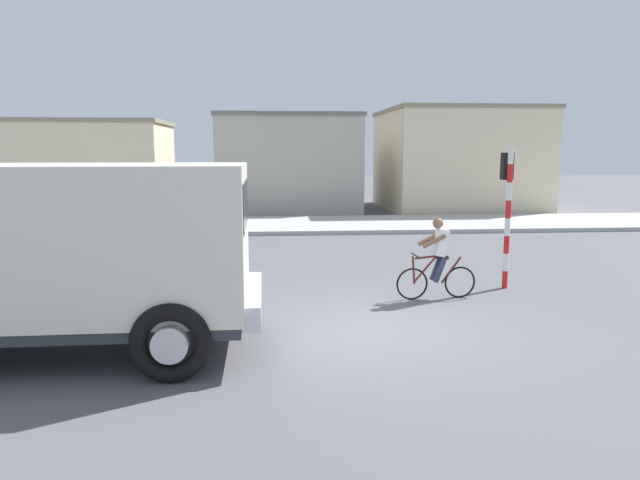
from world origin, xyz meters
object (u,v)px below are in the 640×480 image
cyclist (437,259)px  traffic_light_pole (507,197)px  truck_foreground (74,247)px  car_red_near (67,231)px

cyclist → traffic_light_pole: traffic_light_pole is taller
truck_foreground → traffic_light_pole: bearing=24.5°
truck_foreground → cyclist: bearing=23.9°
traffic_light_pole → car_red_near: bearing=158.3°
cyclist → traffic_light_pole: bearing=26.4°
cyclist → traffic_light_pole: (1.82, 0.90, 1.20)m
car_red_near → cyclist: bearing=-29.8°
truck_foreground → cyclist: truck_foreground is taller
truck_foreground → traffic_light_pole: traffic_light_pole is taller
truck_foreground → cyclist: (6.41, 2.84, -0.80)m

